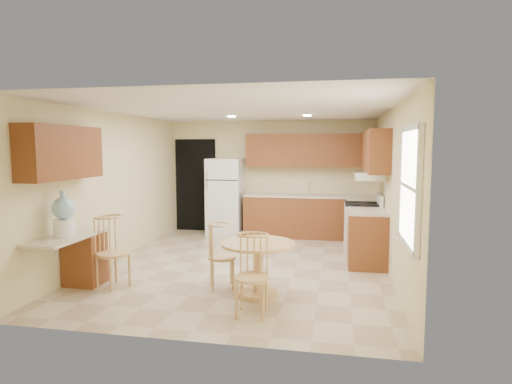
% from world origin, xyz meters
% --- Properties ---
extents(floor, '(5.50, 5.50, 0.00)m').
position_xyz_m(floor, '(0.00, 0.00, 0.00)').
color(floor, tan).
rests_on(floor, ground).
extents(ceiling, '(4.50, 5.50, 0.02)m').
position_xyz_m(ceiling, '(0.00, 0.00, 2.50)').
color(ceiling, white).
rests_on(ceiling, wall_back).
extents(wall_back, '(4.50, 0.02, 2.50)m').
position_xyz_m(wall_back, '(0.00, 2.75, 1.25)').
color(wall_back, beige).
rests_on(wall_back, floor).
extents(wall_front, '(4.50, 0.02, 2.50)m').
position_xyz_m(wall_front, '(0.00, -2.75, 1.25)').
color(wall_front, beige).
rests_on(wall_front, floor).
extents(wall_left, '(0.02, 5.50, 2.50)m').
position_xyz_m(wall_left, '(-2.25, 0.00, 1.25)').
color(wall_left, beige).
rests_on(wall_left, floor).
extents(wall_right, '(0.02, 5.50, 2.50)m').
position_xyz_m(wall_right, '(2.25, 0.00, 1.25)').
color(wall_right, beige).
rests_on(wall_right, floor).
extents(doorway, '(0.90, 0.02, 2.10)m').
position_xyz_m(doorway, '(-1.75, 2.73, 1.05)').
color(doorway, black).
rests_on(doorway, floor).
extents(base_cab_back, '(2.75, 0.60, 0.87)m').
position_xyz_m(base_cab_back, '(0.88, 2.45, 0.43)').
color(base_cab_back, brown).
rests_on(base_cab_back, floor).
extents(counter_back, '(2.75, 0.63, 0.04)m').
position_xyz_m(counter_back, '(0.88, 2.45, 0.89)').
color(counter_back, beige).
rests_on(counter_back, base_cab_back).
extents(base_cab_right_a, '(0.60, 0.59, 0.87)m').
position_xyz_m(base_cab_right_a, '(1.95, 1.85, 0.43)').
color(base_cab_right_a, brown).
rests_on(base_cab_right_a, floor).
extents(counter_right_a, '(0.63, 0.59, 0.04)m').
position_xyz_m(counter_right_a, '(1.95, 1.85, 0.89)').
color(counter_right_a, beige).
rests_on(counter_right_a, base_cab_right_a).
extents(base_cab_right_b, '(0.60, 0.80, 0.87)m').
position_xyz_m(base_cab_right_b, '(1.95, 0.40, 0.43)').
color(base_cab_right_b, brown).
rests_on(base_cab_right_b, floor).
extents(counter_right_b, '(0.63, 0.80, 0.04)m').
position_xyz_m(counter_right_b, '(1.95, 0.40, 0.89)').
color(counter_right_b, beige).
rests_on(counter_right_b, base_cab_right_b).
extents(upper_cab_back, '(2.75, 0.33, 0.70)m').
position_xyz_m(upper_cab_back, '(0.88, 2.58, 1.85)').
color(upper_cab_back, brown).
rests_on(upper_cab_back, wall_back).
extents(upper_cab_right, '(0.33, 2.42, 0.70)m').
position_xyz_m(upper_cab_right, '(2.08, 1.21, 1.85)').
color(upper_cab_right, brown).
rests_on(upper_cab_right, wall_right).
extents(upper_cab_left, '(0.33, 1.40, 0.70)m').
position_xyz_m(upper_cab_left, '(-2.08, -1.60, 1.85)').
color(upper_cab_left, brown).
rests_on(upper_cab_left, wall_left).
extents(sink, '(0.78, 0.44, 0.01)m').
position_xyz_m(sink, '(0.85, 2.45, 0.91)').
color(sink, silver).
rests_on(sink, counter_back).
extents(range_hood, '(0.50, 0.76, 0.14)m').
position_xyz_m(range_hood, '(2.00, 1.18, 1.42)').
color(range_hood, silver).
rests_on(range_hood, upper_cab_right).
extents(desk_pedestal, '(0.48, 0.42, 0.72)m').
position_xyz_m(desk_pedestal, '(-2.00, -1.32, 0.36)').
color(desk_pedestal, brown).
rests_on(desk_pedestal, floor).
extents(desk_top, '(0.50, 1.20, 0.04)m').
position_xyz_m(desk_top, '(-2.00, -1.70, 0.75)').
color(desk_top, beige).
rests_on(desk_top, desk_pedestal).
extents(window, '(0.06, 1.12, 1.30)m').
position_xyz_m(window, '(2.23, -1.85, 1.50)').
color(window, white).
rests_on(window, wall_right).
extents(can_light_a, '(0.14, 0.14, 0.02)m').
position_xyz_m(can_light_a, '(-0.50, 1.20, 2.48)').
color(can_light_a, white).
rests_on(can_light_a, ceiling).
extents(can_light_b, '(0.14, 0.14, 0.02)m').
position_xyz_m(can_light_b, '(0.90, 1.20, 2.48)').
color(can_light_b, white).
rests_on(can_light_b, ceiling).
extents(refrigerator, '(0.74, 0.72, 1.67)m').
position_xyz_m(refrigerator, '(-0.95, 2.40, 0.84)').
color(refrigerator, white).
rests_on(refrigerator, floor).
extents(stove, '(0.65, 0.76, 1.09)m').
position_xyz_m(stove, '(1.92, 1.18, 0.47)').
color(stove, white).
rests_on(stove, floor).
extents(dining_table, '(0.95, 0.95, 0.71)m').
position_xyz_m(dining_table, '(0.48, -1.33, 0.46)').
color(dining_table, tan).
rests_on(dining_table, floor).
extents(chair_table_a, '(0.39, 0.50, 0.88)m').
position_xyz_m(chair_table_a, '(-0.07, -1.17, 0.54)').
color(chair_table_a, tan).
rests_on(chair_table_a, floor).
extents(chair_table_b, '(0.41, 0.41, 0.93)m').
position_xyz_m(chair_table_b, '(0.53, -2.07, 0.57)').
color(chair_table_b, tan).
rests_on(chair_table_b, floor).
extents(chair_desk, '(0.43, 0.55, 0.97)m').
position_xyz_m(chair_desk, '(-1.55, -1.45, 0.59)').
color(chair_desk, tan).
rests_on(chair_desk, floor).
extents(water_crock, '(0.29, 0.29, 0.59)m').
position_xyz_m(water_crock, '(-2.00, -1.74, 1.04)').
color(water_crock, white).
rests_on(water_crock, desk_top).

